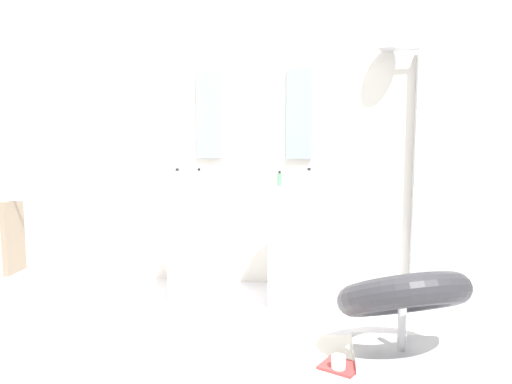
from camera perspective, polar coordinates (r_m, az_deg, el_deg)
The scene contains 16 objects.
ground_plane at distance 3.23m, azimuth -4.07°, elevation -18.54°, with size 4.80×3.60×0.04m, color silver.
rear_partition at distance 4.54m, azimuth -0.16°, elevation 6.06°, with size 4.80×0.10×2.60m, color silver.
pedestal_sink_left at distance 4.17m, azimuth -6.55°, elevation -5.24°, with size 0.46×0.46×1.02m.
pedestal_sink_right at distance 4.06m, azimuth 4.46°, elevation -5.55°, with size 0.46×0.46×1.02m.
vanity_mirror_left at distance 4.55m, azimuth -5.30°, elevation 8.66°, with size 0.22×0.03×0.77m, color #8C9EA8.
vanity_mirror_right at distance 4.44m, azimuth 4.87°, elevation 8.71°, with size 0.22×0.03×0.77m, color #8C9EA8.
shower_column at distance 4.47m, azimuth 17.97°, elevation 2.89°, with size 0.49×0.24×2.05m.
lounge_chair at distance 3.19m, azimuth 16.10°, elevation -11.92°, with size 1.01×1.01×0.65m.
towel_rack at distance 3.86m, azimuth -25.89°, elevation -4.81°, with size 0.37×0.22×0.95m.
area_rug at distance 3.21m, azimuth 5.87°, elevation -18.22°, with size 1.15×0.78×0.01m, color white.
magazine_red at distance 3.13m, azimuth 9.43°, elevation -18.71°, with size 0.21×0.19×0.02m, color #B73838.
coffee_mug at distance 3.07m, azimuth 9.23°, elevation -18.44°, with size 0.08×0.08×0.09m, color white.
soap_bottle_grey at distance 4.11m, azimuth -8.80°, elevation 1.55°, with size 0.05×0.05×0.14m.
soap_bottle_clear at distance 4.04m, azimuth 5.95°, elevation 1.54°, with size 0.05×0.05×0.15m.
soap_bottle_white at distance 3.94m, azimuth -6.39°, elevation 1.44°, with size 0.04×0.04×0.16m.
soap_bottle_green at distance 4.07m, azimuth 2.65°, elevation 1.43°, with size 0.04×0.04×0.12m.
Camera 1 is at (0.58, -2.86, 1.36)m, focal length 35.70 mm.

